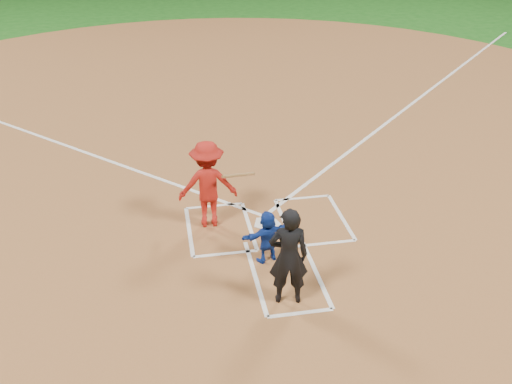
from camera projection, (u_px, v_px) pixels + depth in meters
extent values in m
plane|color=#175415|center=(267.00, 224.00, 11.70)|extent=(120.00, 120.00, 0.00)
cylinder|color=brown|center=(228.00, 118.00, 16.87)|extent=(28.00, 28.00, 0.01)
cylinder|color=silver|center=(267.00, 223.00, 11.69)|extent=(0.60, 0.60, 0.02)
imported|color=#13339C|center=(267.00, 237.00, 10.34)|extent=(0.99, 0.57, 1.02)
imported|color=black|center=(289.00, 256.00, 9.15)|extent=(0.70, 0.50, 1.77)
cube|color=white|center=(214.00, 206.00, 12.33)|extent=(1.22, 0.08, 0.01)
cube|color=white|center=(225.00, 254.00, 10.75)|extent=(1.22, 0.08, 0.01)
cube|color=white|center=(249.00, 225.00, 11.64)|extent=(0.08, 1.83, 0.01)
cube|color=white|center=(189.00, 231.00, 11.45)|extent=(0.08, 1.83, 0.01)
cube|color=white|center=(302.00, 198.00, 12.64)|extent=(1.22, 0.08, 0.01)
cube|color=white|center=(326.00, 243.00, 11.06)|extent=(1.22, 0.08, 0.01)
cube|color=white|center=(284.00, 222.00, 11.75)|extent=(0.08, 1.83, 0.01)
cube|color=white|center=(341.00, 216.00, 11.94)|extent=(0.08, 1.83, 0.01)
cube|color=white|center=(255.00, 276.00, 10.14)|extent=(0.08, 2.20, 0.01)
cube|color=white|center=(315.00, 270.00, 10.31)|extent=(0.08, 2.20, 0.01)
cube|color=white|center=(300.00, 313.00, 9.28)|extent=(1.10, 0.08, 0.01)
cube|color=white|center=(430.00, 90.00, 19.15)|extent=(14.21, 14.21, 0.01)
imported|color=#AE1A13|center=(208.00, 184.00, 11.27)|extent=(1.18, 0.69, 1.82)
cylinder|color=olive|center=(239.00, 175.00, 11.12)|extent=(0.74, 0.52, 0.28)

